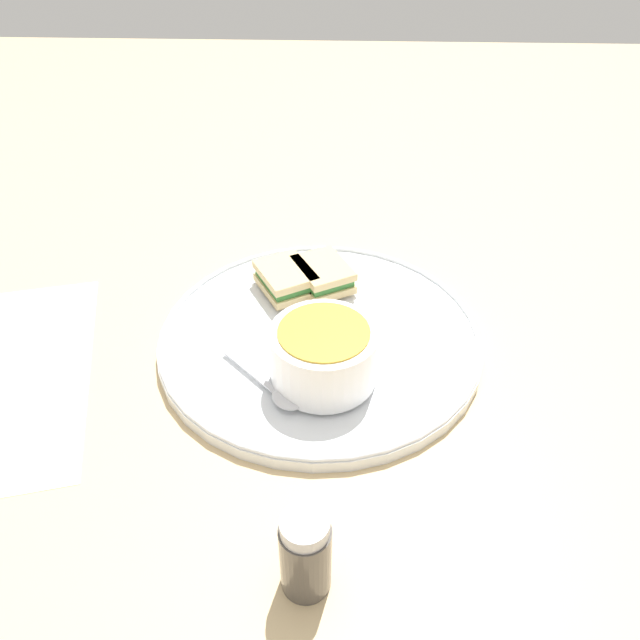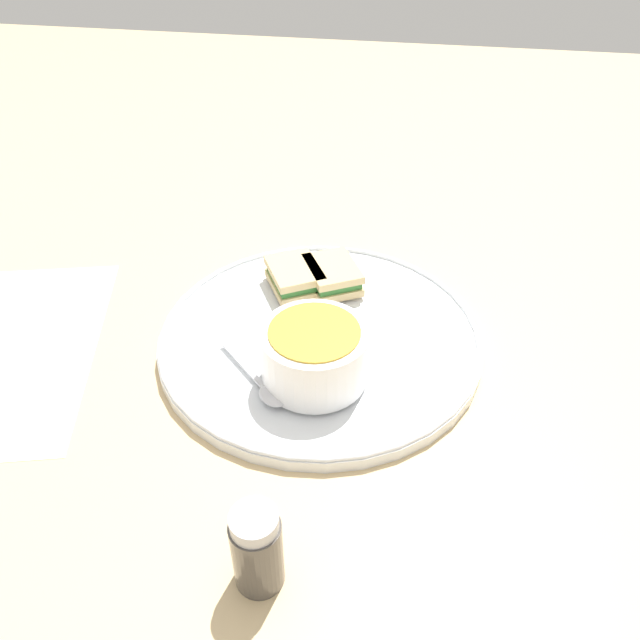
{
  "view_description": "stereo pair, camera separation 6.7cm",
  "coord_description": "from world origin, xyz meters",
  "px_view_note": "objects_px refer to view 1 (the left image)",
  "views": [
    {
      "loc": [
        0.02,
        -0.52,
        0.46
      ],
      "look_at": [
        0.0,
        0.0,
        0.03
      ],
      "focal_mm": 35.0,
      "sensor_mm": 36.0,
      "label": 1
    },
    {
      "loc": [
        0.09,
        -0.52,
        0.46
      ],
      "look_at": [
        0.0,
        0.0,
        0.03
      ],
      "focal_mm": 35.0,
      "sensor_mm": 36.0,
      "label": 2
    }
  ],
  "objects_px": {
    "soup_bowl": "(324,354)",
    "sandwich_half_near": "(327,275)",
    "sandwich_half_far": "(286,279)",
    "spoon": "(280,394)",
    "salt_shaker": "(302,554)"
  },
  "relations": [
    {
      "from": "sandwich_half_far",
      "to": "spoon",
      "type": "bearing_deg",
      "value": -87.22
    },
    {
      "from": "sandwich_half_near",
      "to": "soup_bowl",
      "type": "bearing_deg",
      "value": -89.51
    },
    {
      "from": "soup_bowl",
      "to": "salt_shaker",
      "type": "relative_size",
      "value": 1.32
    },
    {
      "from": "soup_bowl",
      "to": "sandwich_half_near",
      "type": "relative_size",
      "value": 1.2
    },
    {
      "from": "sandwich_half_near",
      "to": "sandwich_half_far",
      "type": "relative_size",
      "value": 1.0
    },
    {
      "from": "salt_shaker",
      "to": "soup_bowl",
      "type": "bearing_deg",
      "value": 87.55
    },
    {
      "from": "spoon",
      "to": "sandwich_half_far",
      "type": "xyz_separation_m",
      "value": [
        -0.01,
        0.18,
        0.01
      ]
    },
    {
      "from": "soup_bowl",
      "to": "sandwich_half_far",
      "type": "xyz_separation_m",
      "value": [
        -0.05,
        0.15,
        -0.02
      ]
    },
    {
      "from": "soup_bowl",
      "to": "sandwich_half_near",
      "type": "height_order",
      "value": "soup_bowl"
    },
    {
      "from": "spoon",
      "to": "soup_bowl",
      "type": "bearing_deg",
      "value": 81.66
    },
    {
      "from": "salt_shaker",
      "to": "sandwich_half_far",
      "type": "bearing_deg",
      "value": 96.55
    },
    {
      "from": "spoon",
      "to": "salt_shaker",
      "type": "bearing_deg",
      "value": -34.95
    },
    {
      "from": "spoon",
      "to": "salt_shaker",
      "type": "height_order",
      "value": "salt_shaker"
    },
    {
      "from": "spoon",
      "to": "sandwich_half_near",
      "type": "height_order",
      "value": "sandwich_half_near"
    },
    {
      "from": "soup_bowl",
      "to": "sandwich_half_near",
      "type": "xyz_separation_m",
      "value": [
        -0.0,
        0.16,
        -0.02
      ]
    }
  ]
}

